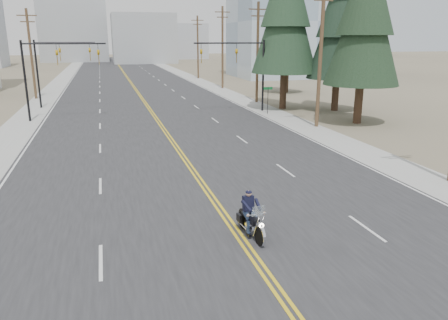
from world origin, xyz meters
TOP-DOWN VIEW (x-y plane):
  - ground_plane at (0.00, 0.00)m, footprint 400.00×400.00m
  - road at (0.00, 70.00)m, footprint 20.00×200.00m
  - sidewalk_left at (-11.50, 70.00)m, footprint 3.00×200.00m
  - sidewalk_right at (11.50, 70.00)m, footprint 3.00×200.00m
  - traffic_mast_left at (-8.98, 32.00)m, footprint 7.10×0.26m
  - traffic_mast_right at (8.98, 32.00)m, footprint 7.10×0.26m
  - traffic_mast_far at (-9.31, 40.00)m, footprint 6.10×0.26m
  - street_sign at (10.80, 30.00)m, footprint 0.90×0.06m
  - utility_pole_b at (12.50, 23.00)m, footprint 2.20×0.30m
  - utility_pole_c at (12.50, 38.00)m, footprint 2.20×0.30m
  - utility_pole_d at (12.50, 53.00)m, footprint 2.20×0.30m
  - utility_pole_e at (12.50, 70.00)m, footprint 2.20×0.30m
  - utility_pole_left at (-12.50, 48.00)m, footprint 2.20×0.30m
  - glass_building at (32.00, 70.00)m, footprint 24.00×16.00m
  - haze_bldg_b at (8.00, 125.00)m, footprint 18.00×14.00m
  - haze_bldg_c at (40.00, 110.00)m, footprint 16.00×12.00m
  - haze_bldg_d at (-12.00, 140.00)m, footprint 20.00×15.00m
  - haze_bldg_e at (25.00, 150.00)m, footprint 14.00×14.00m
  - motorcyclist at (0.44, 4.56)m, footprint 1.11×2.27m
  - conifer_near at (16.65, 23.53)m, footprint 6.27×6.27m
  - conifer_mid at (18.23, 30.30)m, footprint 6.09×6.09m
  - conifer_tall at (13.60, 32.90)m, footprint 6.67×6.67m
  - conifer_far at (19.47, 45.82)m, footprint 5.73×5.73m

SIDE VIEW (x-z plane):
  - ground_plane at x=0.00m, z-range 0.00..0.00m
  - road at x=0.00m, z-range 0.00..0.01m
  - sidewalk_left at x=-11.50m, z-range 0.00..0.01m
  - sidewalk_right at x=11.50m, z-range 0.00..0.01m
  - motorcyclist at x=0.44m, z-range 0.00..1.73m
  - street_sign at x=10.80m, z-range 0.49..3.12m
  - traffic_mast_far at x=-9.31m, z-range 1.37..8.37m
  - traffic_mast_left at x=-8.98m, z-range 1.44..8.44m
  - traffic_mast_right at x=8.98m, z-range 1.44..8.44m
  - utility_pole_left at x=-12.50m, z-range 0.23..10.73m
  - utility_pole_c at x=12.50m, z-range 0.23..11.23m
  - utility_pole_e at x=12.50m, z-range 0.23..11.23m
  - utility_pole_b at x=12.50m, z-range 0.23..11.73m
  - utility_pole_d at x=12.50m, z-range 0.23..11.73m
  - haze_bldg_e at x=25.00m, z-range 0.00..12.00m
  - haze_bldg_b at x=8.00m, z-range 0.00..14.00m
  - conifer_far at x=19.47m, z-range 1.13..16.49m
  - haze_bldg_c at x=40.00m, z-range 0.00..18.00m
  - conifer_mid at x=18.23m, z-range 1.20..17.44m
  - conifer_near at x=16.65m, z-range 1.23..17.83m
  - glass_building at x=32.00m, z-range 0.00..20.00m
  - conifer_tall at x=13.60m, z-range 1.38..19.90m
  - haze_bldg_d at x=-12.00m, z-range 0.00..26.00m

